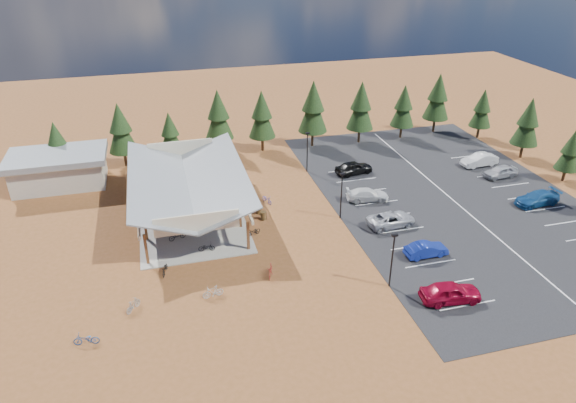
{
  "coord_description": "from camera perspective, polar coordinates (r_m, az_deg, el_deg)",
  "views": [
    {
      "loc": [
        -12.3,
        -41.51,
        26.72
      ],
      "look_at": [
        -0.31,
        3.26,
        2.01
      ],
      "focal_mm": 32.0,
      "sensor_mm": 36.0,
      "label": 1
    }
  ],
  "objects": [
    {
      "name": "concrete_pad",
      "position": [
        55.41,
        -10.75,
        -1.26
      ],
      "size": [
        10.6,
        18.6,
        0.1
      ],
      "primitive_type": "cube",
      "color": "gray",
      "rests_on": "ground"
    },
    {
      "name": "car_2",
      "position": [
        52.9,
        11.38,
        -1.97
      ],
      "size": [
        5.21,
        2.75,
        1.4
      ],
      "primitive_type": "imported",
      "rotation": [
        0.0,
        0.0,
        1.66
      ],
      "color": "#A2A3AA",
      "rests_on": "asphalt_lot"
    },
    {
      "name": "bike_5",
      "position": [
        52.16,
        -8.1,
        -2.25
      ],
      "size": [
        1.84,
        0.72,
        1.08
      ],
      "primitive_type": "imported",
      "rotation": [
        0.0,
        0.0,
        1.45
      ],
      "color": "#A1A4A9",
      "rests_on": "concrete_pad"
    },
    {
      "name": "pine_8",
      "position": [
        78.46,
        16.31,
        11.12
      ],
      "size": [
        3.74,
        3.74,
        8.71
      ],
      "color": "#382314",
      "rests_on": "ground"
    },
    {
      "name": "car_7",
      "position": [
        62.07,
        25.96,
        0.32
      ],
      "size": [
        5.24,
        2.49,
        1.47
      ],
      "primitive_type": "imported",
      "rotation": [
        0.0,
        0.0,
        -1.49
      ],
      "color": "navy",
      "rests_on": "asphalt_lot"
    },
    {
      "name": "bike_9",
      "position": [
        43.0,
        -16.83,
        -10.97
      ],
      "size": [
        1.4,
        1.58,
        1.0
      ],
      "primitive_type": "imported",
      "rotation": [
        0.0,
        0.0,
        2.46
      ],
      "color": "gray",
      "rests_on": "ground"
    },
    {
      "name": "asphalt_lot",
      "position": [
        60.36,
        17.58,
        0.39
      ],
      "size": [
        27.0,
        44.0,
        0.04
      ],
      "primitive_type": "cube",
      "color": "black",
      "rests_on": "ground"
    },
    {
      "name": "bike_4",
      "position": [
        48.52,
        -9.03,
        -5.04
      ],
      "size": [
        1.6,
        0.75,
        0.81
      ],
      "primitive_type": "imported",
      "rotation": [
        0.0,
        0.0,
        1.43
      ],
      "color": "black",
      "rests_on": "concrete_pad"
    },
    {
      "name": "lamp_post_0",
      "position": [
        43.08,
        11.52,
        -6.04
      ],
      "size": [
        0.5,
        0.25,
        5.14
      ],
      "color": "black",
      "rests_on": "ground"
    },
    {
      "name": "pine_1",
      "position": [
        66.94,
        -18.12,
        7.76
      ],
      "size": [
        3.55,
        3.55,
        8.26
      ],
      "color": "#382314",
      "rests_on": "ground"
    },
    {
      "name": "car_0",
      "position": [
        43.88,
        17.61,
        -9.58
      ],
      "size": [
        5.12,
        2.55,
        1.68
      ],
      "primitive_type": "imported",
      "rotation": [
        0.0,
        0.0,
        1.45
      ],
      "color": "maroon",
      "rests_on": "asphalt_lot"
    },
    {
      "name": "pine_13",
      "position": [
        78.37,
        20.78,
        9.64
      ],
      "size": [
        3.04,
        3.04,
        7.09
      ],
      "color": "#382314",
      "rests_on": "ground"
    },
    {
      "name": "bike_3",
      "position": [
        59.49,
        -13.85,
        1.08
      ],
      "size": [
        1.54,
        0.61,
        0.9
      ],
      "primitive_type": "imported",
      "rotation": [
        0.0,
        0.0,
        1.7
      ],
      "color": "maroon",
      "rests_on": "concrete_pad"
    },
    {
      "name": "trash_bin_1",
      "position": [
        53.19,
        -2.75,
        -1.57
      ],
      "size": [
        0.6,
        0.6,
        0.9
      ],
      "primitive_type": "cylinder",
      "color": "#4D381B",
      "rests_on": "ground"
    },
    {
      "name": "car_9",
      "position": [
        69.55,
        20.5,
        4.35
      ],
      "size": [
        4.85,
        2.02,
        1.56
      ],
      "primitive_type": "imported",
      "rotation": [
        0.0,
        0.0,
        -1.49
      ],
      "color": "silver",
      "rests_on": "asphalt_lot"
    },
    {
      "name": "bike_7",
      "position": [
        61.7,
        -8.21,
        2.7
      ],
      "size": [
        1.68,
        0.92,
        0.97
      ],
      "primitive_type": "imported",
      "rotation": [
        0.0,
        0.0,
        1.27
      ],
      "color": "maroon",
      "rests_on": "concrete_pad"
    },
    {
      "name": "bike_10",
      "position": [
        41.07,
        -21.52,
        -14.06
      ],
      "size": [
        1.91,
        0.87,
        0.97
      ],
      "primitive_type": "imported",
      "rotation": [
        0.0,
        0.0,
        4.58
      ],
      "color": "navy",
      "rests_on": "ground"
    },
    {
      "name": "car_1",
      "position": [
        48.9,
        15.11,
        -5.18
      ],
      "size": [
        4.08,
        1.49,
        1.34
      ],
      "primitive_type": "imported",
      "rotation": [
        0.0,
        0.0,
        1.59
      ],
      "color": "navy",
      "rests_on": "asphalt_lot"
    },
    {
      "name": "bike_6",
      "position": [
        57.16,
        -10.22,
        0.3
      ],
      "size": [
        1.71,
        0.9,
        0.85
      ],
      "primitive_type": "imported",
      "rotation": [
        0.0,
        0.0,
        1.35
      ],
      "color": "#1B1FA1",
      "rests_on": "concrete_pad"
    },
    {
      "name": "bike_13",
      "position": [
        42.91,
        -8.34,
        -9.91
      ],
      "size": [
        1.82,
        0.75,
        1.06
      ],
      "primitive_type": "imported",
      "rotation": [
        0.0,
        0.0,
        4.86
      ],
      "color": "#9BA0A4",
      "rests_on": "ground"
    },
    {
      "name": "bike_pavilion",
      "position": [
        53.69,
        -11.1,
        2.26
      ],
      "size": [
        11.65,
        19.4,
        4.97
      ],
      "color": "#522517",
      "rests_on": "concrete_pad"
    },
    {
      "name": "pine_11",
      "position": [
        68.42,
        28.9,
        4.99
      ],
      "size": [
        2.75,
        2.75,
        6.41
      ],
      "color": "#382314",
      "rests_on": "ground"
    },
    {
      "name": "bike_8",
      "position": [
        46.41,
        -13.51,
        -7.31
      ],
      "size": [
        0.99,
        1.82,
        0.91
      ],
      "primitive_type": "imported",
      "rotation": [
        0.0,
        0.0,
        -0.24
      ],
      "color": "black",
      "rests_on": "ground"
    },
    {
      "name": "ground",
      "position": [
        50.88,
        1.29,
        -3.63
      ],
      "size": [
        140.0,
        140.0,
        0.0
      ],
      "primitive_type": "plane",
      "color": "brown",
      "rests_on": "ground"
    },
    {
      "name": "lamp_post_2",
      "position": [
        62.81,
        2.15,
        5.83
      ],
      "size": [
        0.5,
        0.25,
        5.14
      ],
      "color": "black",
      "rests_on": "ground"
    },
    {
      "name": "lamp_post_1",
      "position": [
        52.5,
        5.96,
        1.01
      ],
      "size": [
        0.5,
        0.25,
        5.14
      ],
      "color": "black",
      "rests_on": "ground"
    },
    {
      "name": "pine_12",
      "position": [
        73.01,
        25.13,
        8.03
      ],
      "size": [
        3.47,
        3.47,
        8.07
      ],
      "color": "#382314",
      "rests_on": "ground"
    },
    {
      "name": "pine_5",
      "position": [
        69.92,
        2.81,
        10.46
      ],
      "size": [
        3.95,
        3.95,
        9.2
      ],
      "color": "#382314",
      "rests_on": "ground"
    },
    {
      "name": "car_4",
      "position": [
        63.48,
        7.33,
        3.75
      ],
      "size": [
        4.9,
        2.53,
        1.59
      ],
      "primitive_type": "imported",
      "rotation": [
        0.0,
        0.0,
        1.72
      ],
      "color": "black",
      "rests_on": "asphalt_lot"
    },
    {
      "name": "pine_7",
      "position": [
        74.97,
        12.72,
        10.33
      ],
      "size": [
        3.33,
        3.33,
        7.76
      ],
      "color": "#382314",
      "rests_on": "ground"
    },
    {
      "name": "bike_14",
      "position": [
        56.42,
        -2.36,
        0.26
      ],
      "size": [
        1.16,
        1.74,
        0.86
      ],
      "primitive_type": "imported",
      "rotation": [
        0.0,
        0.0,
        0.39
      ],
      "color": "#22289E",
      "rests_on": "ground"
    },
    {
      "name": "outbuilding",
      "position": [
        65.49,
        -24.1,
        3.35
      ],
      "size": [
        11.0,
        7.0,
        3.9
      ],
      "color": "#ADA593",
      "rests_on": "ground"
    },
    {
      "name": "trash_bin_0",
      "position": [
        54.31,
        -3.24,
        -0.92
      ],
      "size": [
        0.6,
        0.6,
        0.9
      ],
      "primitive_type": "cylinder",
      "color": "#4D381B",
      "rests_on": "ground"
    },
    {
      "name": "pine_2",
      "position": [
        66.55,
        -12.97,
        7.49
      ],
      "size": [
        2.91,
        2.91,
        6.78
      ],
      "color": "#382314",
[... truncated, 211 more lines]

